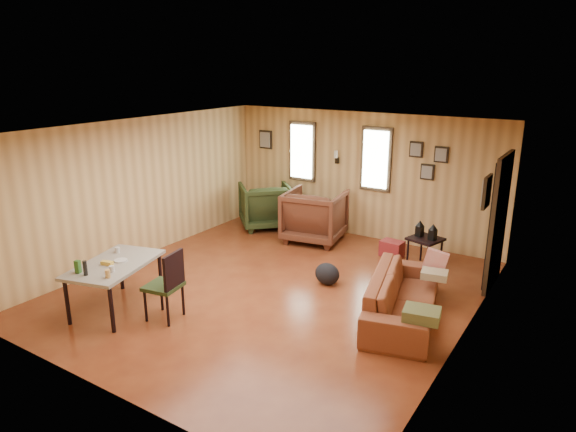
# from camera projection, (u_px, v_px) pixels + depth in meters

# --- Properties ---
(room) EXTENTS (5.54, 6.04, 2.44)m
(room) POSITION_uv_depth(u_px,v_px,m) (293.00, 210.00, 7.51)
(room) COLOR brown
(room) RESTS_ON ground
(sofa) EXTENTS (1.08, 2.16, 0.81)m
(sofa) POSITION_uv_depth(u_px,v_px,m) (404.00, 289.00, 6.76)
(sofa) COLOR brown
(sofa) RESTS_ON ground
(recliner_brown) EXTENTS (1.20, 1.15, 1.08)m
(recliner_brown) POSITION_uv_depth(u_px,v_px,m) (315.00, 213.00, 9.68)
(recliner_brown) COLOR #4E2617
(recliner_brown) RESTS_ON ground
(recliner_green) EXTENTS (1.33, 1.33, 1.00)m
(recliner_green) POSITION_uv_depth(u_px,v_px,m) (265.00, 203.00, 10.51)
(recliner_green) COLOR #253016
(recliner_green) RESTS_ON ground
(end_table) EXTENTS (0.77, 0.74, 0.76)m
(end_table) POSITION_uv_depth(u_px,v_px,m) (294.00, 205.00, 10.63)
(end_table) COLOR black
(end_table) RESTS_ON ground
(side_table) EXTENTS (0.60, 0.60, 0.78)m
(side_table) POSITION_uv_depth(u_px,v_px,m) (426.00, 237.00, 8.43)
(side_table) COLOR black
(side_table) RESTS_ON ground
(cooler) EXTENTS (0.41, 0.31, 0.27)m
(cooler) POSITION_uv_depth(u_px,v_px,m) (392.00, 248.00, 9.02)
(cooler) COLOR maroon
(cooler) RESTS_ON ground
(backpack) EXTENTS (0.42, 0.33, 0.34)m
(backpack) POSITION_uv_depth(u_px,v_px,m) (327.00, 274.00, 7.85)
(backpack) COLOR black
(backpack) RESTS_ON ground
(sofa_pillows) EXTENTS (0.73, 1.79, 0.37)m
(sofa_pillows) POSITION_uv_depth(u_px,v_px,m) (429.00, 289.00, 6.55)
(sofa_pillows) COLOR #4B4F2C
(sofa_pillows) RESTS_ON sofa
(dining_table) EXTENTS (1.11, 1.49, 0.87)m
(dining_table) POSITION_uv_depth(u_px,v_px,m) (114.00, 267.00, 6.93)
(dining_table) COLOR gray
(dining_table) RESTS_ON ground
(dining_chair) EXTENTS (0.50, 0.50, 0.95)m
(dining_chair) POSITION_uv_depth(u_px,v_px,m) (168.00, 282.00, 6.68)
(dining_chair) COLOR #253016
(dining_chair) RESTS_ON ground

